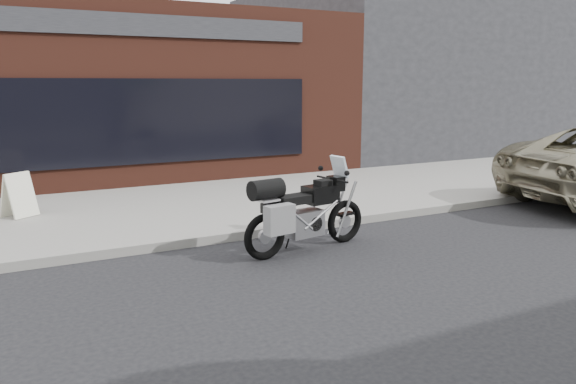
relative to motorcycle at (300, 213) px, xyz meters
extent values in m
plane|color=black|center=(0.31, -2.98, -0.63)|extent=(120.00, 120.00, 0.00)
cube|color=gray|center=(0.31, 4.02, -0.55)|extent=(44.00, 6.00, 0.15)
cube|color=#53261A|center=(-1.69, 11.02, 1.62)|extent=(14.00, 10.00, 4.50)
cube|color=black|center=(-1.69, 5.99, 1.07)|extent=(10.00, 0.08, 2.00)
cube|color=#25252A|center=(-1.69, 5.99, 3.27)|extent=(10.00, 0.08, 0.50)
cube|color=#25252A|center=(10.31, 11.02, 2.37)|extent=(10.00, 10.00, 6.00)
torus|color=black|center=(-0.64, -0.08, -0.28)|extent=(0.72, 0.23, 0.71)
torus|color=black|center=(0.93, 0.17, -0.28)|extent=(0.72, 0.23, 0.71)
cube|color=#B7B7BC|center=(0.09, 0.04, -0.18)|extent=(0.63, 0.41, 0.40)
cube|color=black|center=(0.41, 0.09, 0.24)|extent=(0.58, 0.42, 0.28)
cube|color=black|center=(-0.12, 0.01, 0.22)|extent=(0.62, 0.38, 0.13)
cube|color=black|center=(-0.48, -0.05, 0.14)|extent=(0.35, 0.28, 0.15)
cube|color=black|center=(0.72, 0.14, 0.38)|extent=(0.23, 0.28, 0.23)
cube|color=silver|center=(0.80, 0.15, 0.65)|extent=(0.20, 0.34, 0.36)
cylinder|color=black|center=(0.65, 0.13, 0.45)|extent=(0.15, 0.74, 0.03)
cube|color=#B7B7BC|center=(-0.61, -0.07, 0.28)|extent=(0.34, 0.36, 0.03)
cube|color=slate|center=(-0.52, -0.34, 0.03)|extent=(0.47, 0.26, 0.43)
cylinder|color=black|center=(-0.61, -0.07, 0.43)|extent=(0.55, 0.37, 0.30)
cylinder|color=#B7B7BC|center=(-0.35, 0.14, -0.26)|extent=(0.60, 0.18, 0.20)
cube|color=white|center=(-3.73, 3.89, -0.07)|extent=(0.57, 0.50, 0.82)
cube|color=white|center=(-3.85, 4.07, -0.07)|extent=(0.57, 0.50, 0.82)
camera|label=1|loc=(-4.04, -7.38, 1.97)|focal=35.00mm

